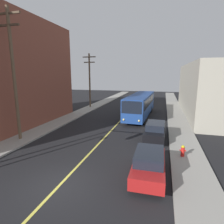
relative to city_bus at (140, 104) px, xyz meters
name	(u,v)px	position (x,y,z in m)	size (l,w,h in m)	color
ground_plane	(60,185)	(-2.20, -18.20, -1.82)	(120.00, 120.00, 0.00)	black
sidewalk_left	(50,126)	(-9.45, -8.20, -1.74)	(2.50, 90.00, 0.15)	gray
sidewalk_right	(182,138)	(5.05, -8.20, -1.74)	(2.50, 90.00, 0.15)	gray
lane_stripe_center	(120,121)	(-2.20, -3.20, -1.81)	(0.16, 60.00, 0.01)	#D8CC4C
city_bus	(140,104)	(0.00, 0.00, 0.00)	(3.10, 12.24, 3.20)	navy
parked_car_red	(149,163)	(2.47, -15.97, -0.98)	(1.85, 4.42, 1.62)	maroon
parked_car_black	(155,131)	(2.54, -9.15, -0.98)	(1.94, 4.46, 1.62)	black
utility_pole_near	(13,70)	(-9.57, -12.72, 4.54)	(2.40, 0.28, 11.36)	brown
utility_pole_mid	(90,78)	(-9.76, 5.12, 3.54)	(2.40, 0.28, 9.44)	brown
fire_hydrant	(183,151)	(4.65, -12.79, -1.23)	(0.44, 0.26, 0.84)	red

